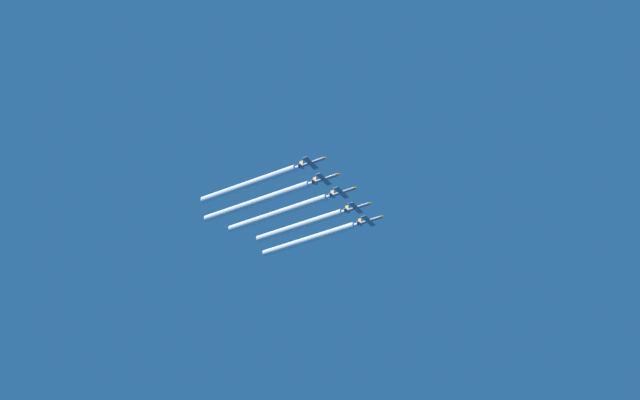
{
  "coord_description": "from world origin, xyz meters",
  "views": [
    {
      "loc": [
        301.99,
        171.05,
        1.75
      ],
      "look_at": [
        -0.05,
        -9.4,
        235.38
      ],
      "focal_mm": 63.56,
      "sensor_mm": 36.0,
      "label": 1
    }
  ],
  "objects_px": {
    "jet_inner_left": "(358,207)",
    "jet_center": "(343,192)",
    "jet_far_left": "(370,220)",
    "jet_far_right": "(312,162)",
    "jet_inner_right": "(326,178)"
  },
  "relations": [
    {
      "from": "jet_inner_left",
      "to": "jet_inner_right",
      "type": "height_order",
      "value": "jet_inner_left"
    },
    {
      "from": "jet_inner_left",
      "to": "jet_far_right",
      "type": "relative_size",
      "value": 1.0
    },
    {
      "from": "jet_center",
      "to": "jet_far_right",
      "type": "distance_m",
      "value": 21.83
    },
    {
      "from": "jet_inner_right",
      "to": "jet_inner_left",
      "type": "bearing_deg",
      "value": 178.91
    },
    {
      "from": "jet_far_left",
      "to": "jet_inner_right",
      "type": "bearing_deg",
      "value": -0.14
    },
    {
      "from": "jet_far_left",
      "to": "jet_center",
      "type": "height_order",
      "value": "jet_center"
    },
    {
      "from": "jet_far_left",
      "to": "jet_inner_right",
      "type": "xyz_separation_m",
      "value": [
        33.52,
        -0.08,
        -0.37
      ]
    },
    {
      "from": "jet_inner_left",
      "to": "jet_center",
      "type": "bearing_deg",
      "value": 1.53
    },
    {
      "from": "jet_far_left",
      "to": "jet_inner_left",
      "type": "relative_size",
      "value": 1.0
    },
    {
      "from": "jet_inner_left",
      "to": "jet_far_right",
      "type": "bearing_deg",
      "value": 0.32
    },
    {
      "from": "jet_center",
      "to": "jet_inner_right",
      "type": "distance_m",
      "value": 11.5
    },
    {
      "from": "jet_far_left",
      "to": "jet_center",
      "type": "bearing_deg",
      "value": 1.72
    },
    {
      "from": "jet_far_left",
      "to": "jet_far_right",
      "type": "xyz_separation_m",
      "value": [
        43.89,
        0.54,
        0.28
      ]
    },
    {
      "from": "jet_inner_left",
      "to": "jet_center",
      "type": "distance_m",
      "value": 11.53
    },
    {
      "from": "jet_inner_left",
      "to": "jet_far_right",
      "type": "height_order",
      "value": "jet_far_right"
    }
  ]
}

